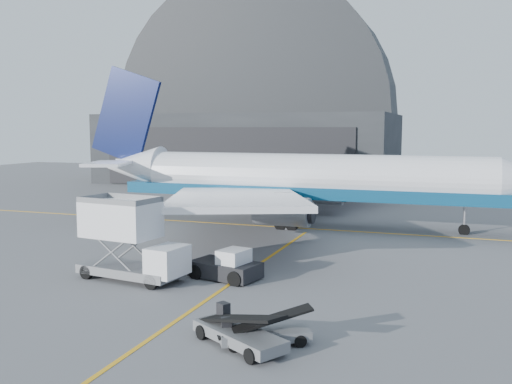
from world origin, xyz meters
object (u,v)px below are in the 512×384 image
at_px(pushback_tug, 227,267).
at_px(airliner, 295,179).
at_px(catering_truck, 129,241).
at_px(belt_loader_b, 239,333).
at_px(belt_loader_a, 264,333).

bearing_deg(pushback_tug, airliner, 107.29).
bearing_deg(catering_truck, belt_loader_b, -29.46).
xyz_separation_m(belt_loader_a, belt_loader_b, (-0.97, -0.58, 0.10)).
bearing_deg(pushback_tug, belt_loader_a, -46.08).
bearing_deg(belt_loader_b, belt_loader_a, 61.59).
bearing_deg(belt_loader_b, pushback_tug, 145.78).
distance_m(belt_loader_a, belt_loader_b, 1.14).
bearing_deg(airliner, catering_truck, -100.53).
xyz_separation_m(airliner, belt_loader_a, (7.24, -31.04, -4.09)).
height_order(belt_loader_a, belt_loader_b, belt_loader_b).
distance_m(airliner, belt_loader_a, 32.14).
relative_size(catering_truck, pushback_tug, 1.56).
xyz_separation_m(pushback_tug, belt_loader_b, (4.80, -10.36, -0.15)).
bearing_deg(belt_loader_a, pushback_tug, 90.55).
xyz_separation_m(catering_truck, pushback_tug, (5.83, 2.21, -1.75)).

